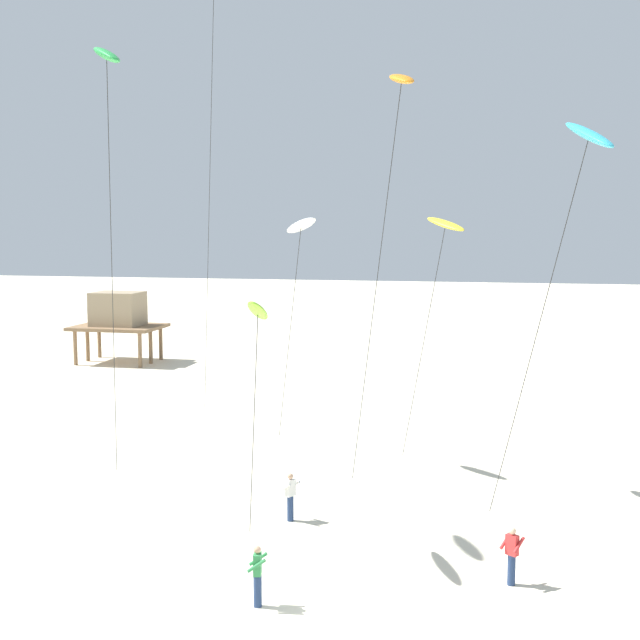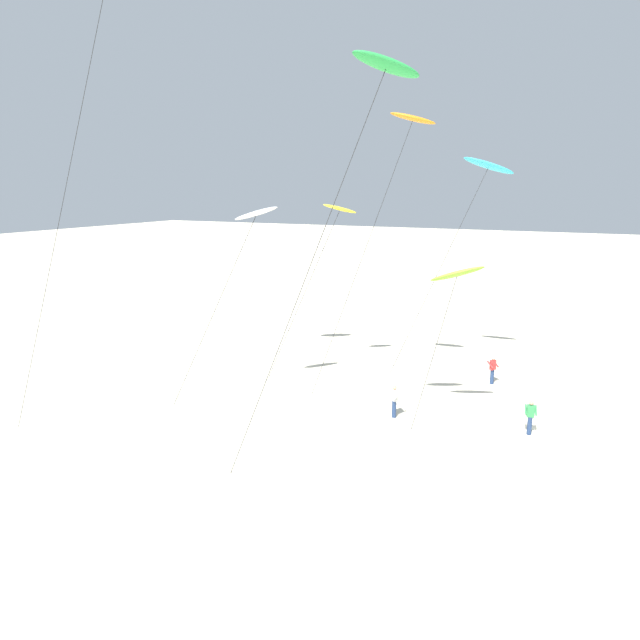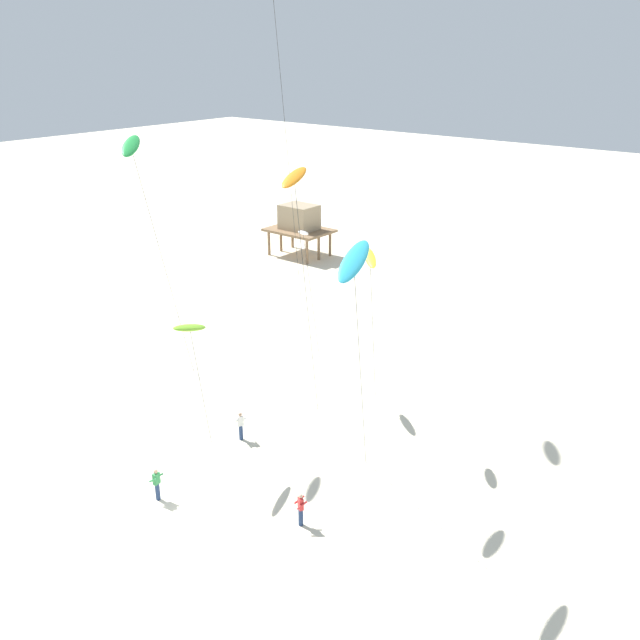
# 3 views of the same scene
# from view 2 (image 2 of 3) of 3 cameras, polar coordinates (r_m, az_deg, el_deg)

# --- Properties ---
(ground_plane) EXTENTS (260.00, 260.00, 0.00)m
(ground_plane) POSITION_cam_2_polar(r_m,az_deg,el_deg) (31.56, 19.63, -8.94)
(ground_plane) COLOR beige
(kite_lime) EXTENTS (1.36, 2.85, 8.08)m
(kite_lime) POSITION_cam_2_polar(r_m,az_deg,el_deg) (27.04, 13.27, 4.33)
(kite_lime) COLOR #8CD833
(kite_lime) RESTS_ON ground
(kite_orange) EXTENTS (3.06, 5.84, 15.16)m
(kite_orange) POSITION_cam_2_polar(r_m,az_deg,el_deg) (31.49, 8.98, 18.67)
(kite_orange) COLOR orange
(kite_orange) RESTS_ON ground
(kite_yellow) EXTENTS (2.88, 4.75, 10.50)m
(kite_yellow) POSITION_cam_2_polar(r_m,az_deg,el_deg) (34.03, 1.86, 10.62)
(kite_yellow) COLOR yellow
(kite_yellow) RESTS_ON ground
(kite_white) EXTENTS (3.11, 5.16, 10.54)m
(kite_white) POSITION_cam_2_polar(r_m,az_deg,el_deg) (29.53, -6.35, 10.16)
(kite_white) COLOR white
(kite_white) RESTS_ON ground
(kite_green) EXTENTS (3.81, 6.53, 16.14)m
(kite_green) POSITION_cam_2_polar(r_m,az_deg,el_deg) (22.26, 6.36, 23.30)
(kite_green) COLOR green
(kite_green) RESTS_ON ground
(kite_cyan) EXTENTS (3.31, 6.35, 13.24)m
(kite_cyan) POSITION_cam_2_polar(r_m,az_deg,el_deg) (36.05, 16.14, 14.22)
(kite_cyan) COLOR #33BFE0
(kite_cyan) RESTS_ON ground
(kite_flyer_nearest) EXTENTS (0.59, 0.61, 1.67)m
(kite_flyer_nearest) POSITION_cam_2_polar(r_m,az_deg,el_deg) (29.18, 19.91, -8.89)
(kite_flyer_nearest) COLOR navy
(kite_flyer_nearest) RESTS_ON ground
(kite_flyer_middle) EXTENTS (0.71, 0.72, 1.67)m
(kite_flyer_middle) POSITION_cam_2_polar(r_m,az_deg,el_deg) (29.65, 7.29, -7.83)
(kite_flyer_middle) COLOR navy
(kite_flyer_middle) RESTS_ON ground
(kite_flyer_furthest) EXTENTS (0.72, 0.71, 1.67)m
(kite_flyer_furthest) POSITION_cam_2_polar(r_m,az_deg,el_deg) (35.66, 16.55, -4.67)
(kite_flyer_furthest) COLOR navy
(kite_flyer_furthest) RESTS_ON ground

